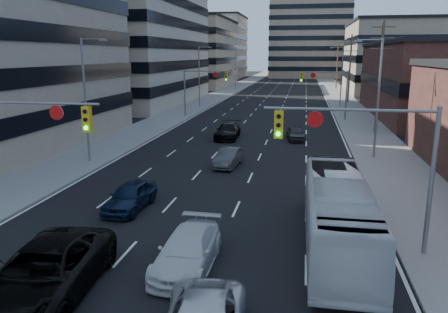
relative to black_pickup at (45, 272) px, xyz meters
name	(u,v)px	position (x,y,z in m)	size (l,w,h in m)	color
road_surface	(289,80)	(3.09, 127.45, -0.88)	(18.00, 300.00, 0.02)	black
sidewalk_left	(252,79)	(-8.41, 127.45, -0.82)	(5.00, 300.00, 0.15)	slate
sidewalk_right	(326,80)	(14.59, 127.45, -0.82)	(5.00, 300.00, 0.15)	slate
office_left_mid	(106,15)	(-23.91, 57.45, 13.11)	(26.00, 34.00, 28.00)	#ADA089
office_left_far	(189,54)	(-20.91, 97.45, 7.11)	(20.00, 30.00, 16.00)	gray
office_right_far	(404,59)	(28.09, 85.45, 6.11)	(22.00, 28.00, 14.00)	gray
bg_block_left	(208,48)	(-24.91, 137.45, 9.11)	(24.00, 24.00, 20.00)	#ADA089
bg_block_right	(398,61)	(35.09, 127.45, 5.11)	(22.00, 22.00, 12.00)	gray
signal_near_left	(19,135)	(-4.37, 5.45, 3.43)	(6.59, 0.33, 6.00)	slate
signal_near_right	(365,148)	(10.54, 5.45, 3.43)	(6.59, 0.33, 6.00)	slate
signal_far_left	(202,83)	(-4.60, 42.45, 3.41)	(6.09, 0.33, 6.00)	slate
signal_far_right	(327,85)	(10.77, 42.45, 3.41)	(6.09, 0.33, 6.00)	slate
utility_pole_block	(380,76)	(15.29, 33.45, 4.88)	(2.20, 0.28, 11.00)	#4C3D2D
utility_pole_midblock	(350,67)	(15.29, 63.45, 4.88)	(2.20, 0.28, 11.00)	#4C3D2D
utility_pole_distant	(337,64)	(15.29, 93.45, 4.88)	(2.20, 0.28, 11.00)	#4C3D2D
streetlight_left_near	(87,94)	(-7.25, 17.45, 4.16)	(2.03, 0.22, 9.00)	slate
streetlight_left_mid	(200,74)	(-7.25, 52.45, 4.16)	(2.03, 0.22, 9.00)	slate
streetlight_left_far	(236,67)	(-7.25, 87.45, 4.16)	(2.03, 0.22, 9.00)	slate
streetlight_right_near	(376,93)	(13.42, 22.45, 4.16)	(2.03, 0.22, 9.00)	slate
streetlight_right_far	(341,73)	(13.42, 57.45, 4.16)	(2.03, 0.22, 9.00)	slate
black_pickup	(45,272)	(0.00, 0.00, 0.00)	(2.96, 6.42, 1.79)	black
white_van	(187,250)	(4.06, 2.83, -0.20)	(1.95, 4.80, 1.39)	silver
transit_bus	(338,214)	(9.70, 5.70, 0.58)	(2.47, 10.55, 2.94)	silver
sedan_blue	(130,196)	(-0.52, 8.47, -0.18)	(1.68, 4.18, 1.42)	black
sedan_grey_center	(229,158)	(2.97, 18.19, -0.25)	(1.37, 3.93, 1.29)	#3A3A3D
sedan_black_far	(228,131)	(1.09, 28.64, -0.15)	(2.07, 5.09, 1.48)	black
sedan_grey_right	(296,133)	(7.47, 29.01, -0.24)	(1.53, 3.81, 1.30)	#303033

